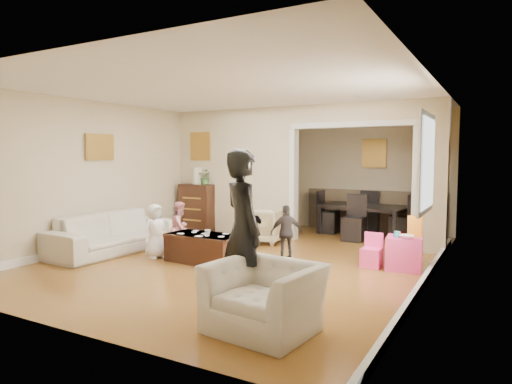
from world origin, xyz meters
The scene contains 27 objects.
floor centered at (0.00, 0.00, 0.00)m, with size 7.00×7.00×0.00m, color #A8732B.
partition_left centered at (-1.38, 1.80, 1.30)m, with size 2.75×0.18×2.60m, color #C4B08F.
partition_right centered at (2.48, 1.80, 1.30)m, with size 0.55×0.18×2.60m, color #C4B08F.
partition_header centered at (1.10, 1.80, 2.42)m, with size 2.22×0.18×0.35m, color #C4B08F.
window_pane centered at (2.73, -0.40, 1.55)m, with size 0.03×0.95×1.10m, color white.
framed_art_partition centered at (-2.20, 1.70, 1.85)m, with size 0.45×0.03×0.55m, color brown.
framed_art_sofa_wall centered at (-2.71, -0.60, 1.80)m, with size 0.03×0.55×0.40m, color brown.
framed_art_alcove centered at (1.10, 3.44, 1.70)m, with size 0.45×0.03×0.55m, color brown.
sofa centered at (-2.23, -0.76, 0.33)m, with size 2.27×0.89×0.66m, color beige.
armchair_back centered at (-0.41, 1.24, 0.33)m, with size 0.70×0.72×0.66m, color #C5B489.
armchair_front centered at (1.64, -2.59, 0.32)m, with size 0.97×0.85×0.63m, color beige.
dresser centered at (-2.22, 1.61, 0.52)m, with size 0.75×0.42×1.03m, color #341B0F.
table_lamp centered at (-2.22, 1.61, 1.21)m, with size 0.22×0.22×0.36m, color beige.
potted_plant centered at (-2.02, 1.61, 1.20)m, with size 0.29×0.25×0.33m, color #406D30.
coffee_table centered at (-0.46, -0.62, 0.22)m, with size 1.16×0.58×0.44m, color #331910.
coffee_cup centered at (-0.36, -0.67, 0.48)m, with size 0.09×0.09×0.09m, color beige.
play_table centered at (2.33, 0.42, 0.24)m, with size 0.49×0.49×0.47m, color #E73C89.
cereal_box centered at (2.45, 0.52, 0.62)m, with size 0.20×0.07×0.30m, color yellow.
cyan_cup centered at (2.23, 0.37, 0.51)m, with size 0.08×0.08×0.08m, color #23A4B2.
toy_block centered at (2.21, 0.54, 0.50)m, with size 0.08×0.06×0.05m, color red.
play_bowl centered at (2.38, 0.30, 0.50)m, with size 0.20×0.20×0.05m, color white.
dining_table centered at (1.05, 2.88, 0.32)m, with size 1.79×1.00×0.63m, color black.
adult_person centered at (1.17, -2.19, 0.86)m, with size 0.62×0.41×1.71m, color black.
child_kneel_a centered at (-1.31, -0.77, 0.44)m, with size 0.43×0.28×0.87m, color white.
child_kneel_b centered at (-1.16, -0.32, 0.44)m, with size 0.43×0.33×0.88m, color #DA888B.
child_toddler centered at (0.59, 0.13, 0.44)m, with size 0.51×0.21×0.87m, color black.
craft_papers centered at (-0.47, -0.63, 0.44)m, with size 0.81×0.49×0.00m.
Camera 1 is at (3.56, -6.23, 1.63)m, focal length 31.54 mm.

